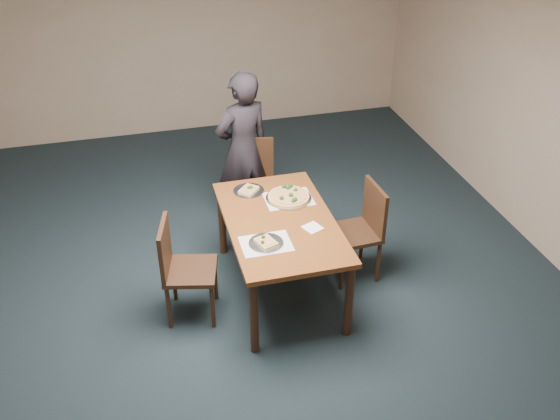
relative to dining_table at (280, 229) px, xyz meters
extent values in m
plane|color=black|center=(-0.37, -0.36, -0.66)|extent=(8.00, 8.00, 0.00)
plane|color=tan|center=(-0.37, 3.64, 0.74)|extent=(6.00, 0.00, 6.00)
cube|color=#5F2E13|center=(0.00, 0.00, 0.07)|extent=(0.90, 1.50, 0.04)
cylinder|color=black|center=(-0.39, -0.69, -0.31)|extent=(0.07, 0.07, 0.70)
cylinder|color=black|center=(-0.39, 0.69, -0.31)|extent=(0.07, 0.07, 0.70)
cylinder|color=black|center=(0.39, -0.69, -0.31)|extent=(0.07, 0.07, 0.70)
cylinder|color=black|center=(0.39, 0.69, -0.31)|extent=(0.07, 0.07, 0.70)
cube|color=black|center=(0.01, 1.10, -0.21)|extent=(0.51, 0.51, 0.04)
cylinder|color=black|center=(-0.21, 0.97, -0.44)|extent=(0.04, 0.04, 0.43)
cylinder|color=black|center=(-0.12, 1.31, -0.44)|extent=(0.04, 0.04, 0.43)
cylinder|color=black|center=(0.13, 0.88, -0.44)|extent=(0.04, 0.04, 0.43)
cylinder|color=black|center=(0.22, 1.22, -0.44)|extent=(0.04, 0.04, 0.43)
cube|color=black|center=(0.05, 1.28, 0.03)|extent=(0.42, 0.14, 0.44)
cube|color=black|center=(-0.80, -0.11, -0.21)|extent=(0.51, 0.51, 0.04)
cylinder|color=black|center=(-0.66, -0.33, -0.44)|extent=(0.04, 0.04, 0.43)
cylinder|color=black|center=(-1.01, -0.25, -0.44)|extent=(0.04, 0.04, 0.43)
cylinder|color=black|center=(-0.58, 0.02, -0.44)|extent=(0.04, 0.04, 0.43)
cylinder|color=black|center=(-0.93, 0.10, -0.44)|extent=(0.04, 0.04, 0.43)
cube|color=black|center=(-0.98, -0.07, 0.03)|extent=(0.13, 0.42, 0.44)
cube|color=black|center=(0.70, 0.06, -0.21)|extent=(0.44, 0.44, 0.04)
cylinder|color=black|center=(0.51, 0.23, -0.44)|extent=(0.04, 0.04, 0.43)
cylinder|color=black|center=(0.87, 0.25, -0.44)|extent=(0.04, 0.04, 0.43)
cylinder|color=black|center=(0.53, -0.13, -0.44)|extent=(0.04, 0.04, 0.43)
cylinder|color=black|center=(0.89, -0.11, -0.44)|extent=(0.04, 0.04, 0.43)
cube|color=black|center=(0.89, 0.07, 0.03)|extent=(0.06, 0.42, 0.44)
imported|color=black|center=(-0.05, 1.25, 0.15)|extent=(0.68, 0.55, 1.62)
cube|color=white|center=(0.16, 0.31, 0.09)|extent=(0.42, 0.32, 0.00)
cube|color=white|center=(-0.20, -0.30, 0.09)|extent=(0.40, 0.30, 0.00)
cylinder|color=silver|center=(0.16, 0.31, 0.10)|extent=(0.41, 0.41, 0.01)
cylinder|color=tan|center=(0.16, 0.31, 0.12)|extent=(0.37, 0.37, 0.02)
cylinder|color=#E4C677|center=(0.16, 0.31, 0.13)|extent=(0.33, 0.33, 0.01)
sphere|color=#193C12|center=(0.24, 0.37, 0.14)|extent=(0.03, 0.03, 0.03)
sphere|color=#193C12|center=(0.18, 0.20, 0.15)|extent=(0.04, 0.04, 0.04)
sphere|color=#193C12|center=(0.18, 0.42, 0.15)|extent=(0.04, 0.04, 0.04)
sphere|color=#193C12|center=(0.17, 0.19, 0.14)|extent=(0.03, 0.03, 0.03)
sphere|color=#193C12|center=(0.21, 0.44, 0.15)|extent=(0.04, 0.04, 0.04)
sphere|color=#193C12|center=(0.17, 0.29, 0.15)|extent=(0.04, 0.04, 0.04)
sphere|color=#193C12|center=(0.16, 0.45, 0.15)|extent=(0.04, 0.04, 0.04)
sphere|color=#193C12|center=(0.08, 0.26, 0.15)|extent=(0.04, 0.04, 0.04)
sphere|color=#193C12|center=(0.19, 0.21, 0.14)|extent=(0.04, 0.04, 0.04)
cylinder|color=silver|center=(-0.20, -0.30, 0.10)|extent=(0.28, 0.28, 0.01)
cube|color=tan|center=(-0.20, -0.30, 0.11)|extent=(0.18, 0.20, 0.02)
cube|color=#E4C677|center=(-0.20, -0.30, 0.12)|extent=(0.14, 0.17, 0.01)
sphere|color=#193C12|center=(-0.23, -0.33, 0.13)|extent=(0.03, 0.03, 0.03)
sphere|color=#193C12|center=(-0.21, -0.26, 0.14)|extent=(0.03, 0.03, 0.03)
cylinder|color=silver|center=(-0.15, 0.53, 0.10)|extent=(0.28, 0.28, 0.01)
cube|color=tan|center=(-0.15, 0.53, 0.11)|extent=(0.21, 0.21, 0.02)
cube|color=#E4C677|center=(-0.15, 0.53, 0.12)|extent=(0.17, 0.17, 0.01)
sphere|color=#193C12|center=(-0.13, 0.53, 0.13)|extent=(0.03, 0.03, 0.03)
sphere|color=#193C12|center=(-0.15, 0.53, 0.13)|extent=(0.03, 0.03, 0.03)
cube|color=white|center=(0.23, -0.18, 0.09)|extent=(0.18, 0.18, 0.01)
camera|label=1|loc=(-1.12, -4.24, 2.98)|focal=40.00mm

